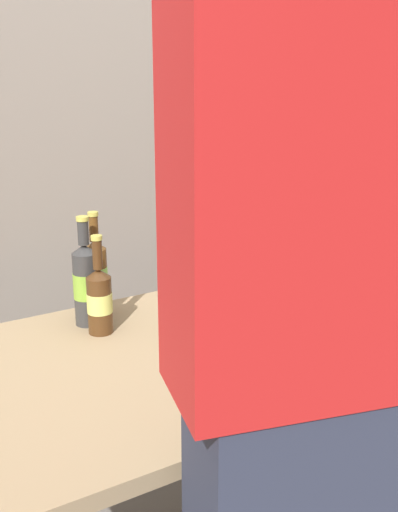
{
  "coord_description": "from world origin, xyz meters",
  "views": [
    {
      "loc": [
        -0.78,
        -1.32,
        1.47
      ],
      "look_at": [
        0.03,
        0.0,
        0.99
      ],
      "focal_mm": 43.89,
      "sensor_mm": 36.0,
      "label": 1
    }
  ],
  "objects_px": {
    "beer_bottle_dark": "(86,282)",
    "beer_bottle_brown": "(99,299)",
    "person_figure": "(309,396)",
    "beer_bottle_amber": "(96,275)",
    "laptop": "(284,296)"
  },
  "relations": [
    {
      "from": "beer_bottle_brown",
      "to": "beer_bottle_amber",
      "type": "distance_m",
      "value": 0.15
    },
    {
      "from": "beer_bottle_dark",
      "to": "person_figure",
      "type": "xyz_separation_m",
      "value": [
        0.03,
        -0.91,
        0.07
      ]
    },
    {
      "from": "beer_bottle_dark",
      "to": "beer_bottle_brown",
      "type": "xyz_separation_m",
      "value": [
        0.01,
        -0.08,
        -0.03
      ]
    },
    {
      "from": "beer_bottle_brown",
      "to": "beer_bottle_amber",
      "type": "relative_size",
      "value": 0.9
    },
    {
      "from": "beer_bottle_dark",
      "to": "person_figure",
      "type": "relative_size",
      "value": 0.17
    },
    {
      "from": "laptop",
      "to": "beer_bottle_dark",
      "type": "distance_m",
      "value": 0.59
    },
    {
      "from": "laptop",
      "to": "beer_bottle_dark",
      "type": "xyz_separation_m",
      "value": [
        -0.54,
        0.23,
        0.07
      ]
    },
    {
      "from": "laptop",
      "to": "beer_bottle_brown",
      "type": "height_order",
      "value": "beer_bottle_brown"
    },
    {
      "from": "beer_bottle_dark",
      "to": "beer_bottle_amber",
      "type": "relative_size",
      "value": 1.02
    },
    {
      "from": "beer_bottle_brown",
      "to": "person_figure",
      "type": "height_order",
      "value": "person_figure"
    },
    {
      "from": "person_figure",
      "to": "beer_bottle_dark",
      "type": "bearing_deg",
      "value": 92.08
    },
    {
      "from": "beer_bottle_brown",
      "to": "person_figure",
      "type": "relative_size",
      "value": 0.15
    },
    {
      "from": "laptop",
      "to": "beer_bottle_amber",
      "type": "bearing_deg",
      "value": 148.74
    },
    {
      "from": "beer_bottle_amber",
      "to": "person_figure",
      "type": "xyz_separation_m",
      "value": [
        -0.02,
        -0.97,
        0.08
      ]
    },
    {
      "from": "beer_bottle_dark",
      "to": "beer_bottle_brown",
      "type": "bearing_deg",
      "value": -83.95
    }
  ]
}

